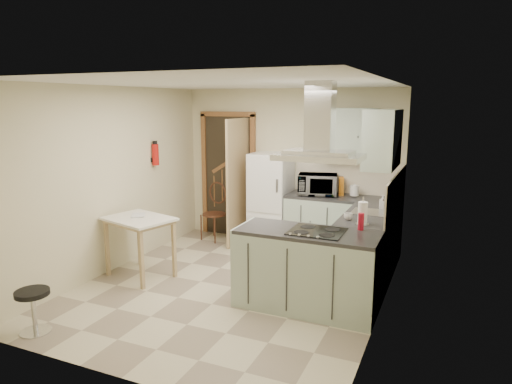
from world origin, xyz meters
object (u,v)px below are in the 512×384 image
at_px(peninsula, 307,270).
at_px(microwave, 318,185).
at_px(bentwood_chair, 214,214).
at_px(fridge, 271,200).
at_px(extractor_hood, 319,157).
at_px(stool, 34,311).
at_px(drop_leaf_table, 140,247).

distance_m(peninsula, microwave, 2.10).
xyz_separation_m(bentwood_chair, microwave, (1.76, 0.07, 0.62)).
xyz_separation_m(fridge, microwave, (0.77, -0.03, 0.31)).
relative_size(bentwood_chair, microwave, 1.52).
distance_m(peninsula, extractor_hood, 1.27).
bearing_deg(extractor_hood, peninsula, 180.00).
height_order(stool, microwave, microwave).
height_order(bentwood_chair, microwave, microwave).
bearing_deg(microwave, bentwood_chair, 168.98).
relative_size(peninsula, drop_leaf_table, 1.81).
distance_m(fridge, extractor_hood, 2.57).
distance_m(fridge, microwave, 0.83).
relative_size(extractor_hood, stool, 2.01).
bearing_deg(peninsula, drop_leaf_table, 179.10).
distance_m(fridge, bentwood_chair, 1.04).
xyz_separation_m(stool, microwave, (1.89, 3.59, 0.84)).
bearing_deg(peninsula, stool, -145.16).
xyz_separation_m(fridge, drop_leaf_table, (-1.09, -1.94, -0.35)).
height_order(peninsula, bentwood_chair, peninsula).
xyz_separation_m(fridge, peninsula, (1.22, -1.98, -0.30)).
bearing_deg(stool, drop_leaf_table, 88.73).
distance_m(fridge, peninsula, 2.35).
height_order(fridge, bentwood_chair, fridge).
distance_m(extractor_hood, stool, 3.30).
bearing_deg(drop_leaf_table, stool, -75.83).
relative_size(extractor_hood, microwave, 1.56).
xyz_separation_m(peninsula, microwave, (-0.46, 1.95, 0.61)).
height_order(fridge, drop_leaf_table, fridge).
xyz_separation_m(drop_leaf_table, microwave, (1.85, 1.92, 0.66)).
height_order(peninsula, extractor_hood, extractor_hood).
relative_size(peninsula, stool, 3.46).
bearing_deg(fridge, stool, -107.26).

